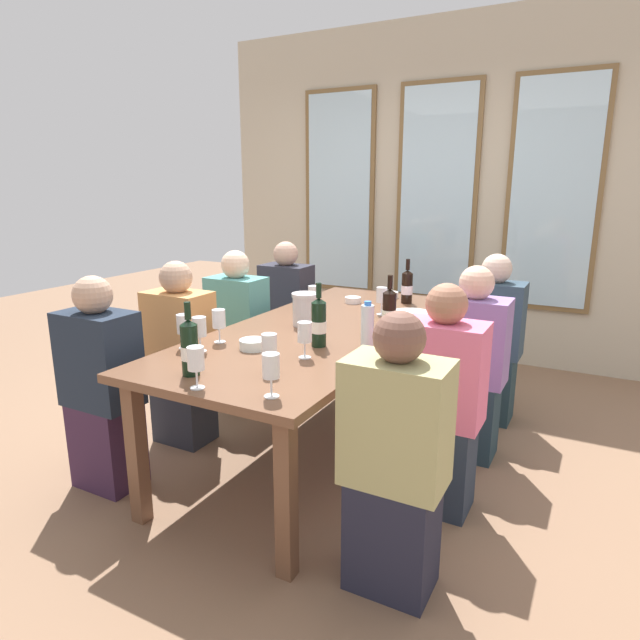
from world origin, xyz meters
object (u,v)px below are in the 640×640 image
object	(u,v)px
tasting_bowl_0	(390,295)
wine_glass_4	(382,296)
metal_pitcher	(305,309)
wine_bottle_3	(190,347)
tasting_bowl_2	(353,300)
seated_person_1	(395,463)
seated_person_4	(238,335)
tasting_bowl_1	(253,344)
wine_glass_0	(305,334)
water_bottle	(367,326)
wine_glass_1	(271,367)
seated_person_2	(287,316)
wine_glass_2	(196,360)
white_plate_0	(411,313)
wine_bottle_1	(389,311)
dining_table	(323,339)
wine_glass_8	(269,346)
seated_person_6	(181,358)
wine_bottle_2	(407,287)
seated_person_5	(471,368)
seated_person_0	(102,390)
seated_person_7	(441,406)
wine_bottle_0	(319,322)
wine_glass_6	(219,320)
wine_glass_7	(184,326)
wine_glass_5	(313,294)
seated_person_3	(491,343)
wine_glass_3	(199,328)

from	to	relation	value
tasting_bowl_0	wine_glass_4	distance (m)	0.54
metal_pitcher	wine_bottle_3	world-z (taller)	wine_bottle_3
tasting_bowl_2	seated_person_1	bearing A→B (deg)	-60.36
seated_person_1	seated_person_4	distance (m)	1.95
tasting_bowl_1	wine_glass_4	distance (m)	1.03
wine_glass_0	water_bottle	bearing A→B (deg)	54.74
wine_glass_1	seated_person_2	distance (m)	2.22
wine_glass_2	wine_bottle_3	bearing A→B (deg)	138.82
white_plate_0	wine_bottle_1	distance (m)	0.50
seated_person_1	dining_table	bearing A→B (deg)	130.57
wine_glass_8	tasting_bowl_2	bearing A→B (deg)	100.62
seated_person_4	seated_person_6	distance (m)	0.57
water_bottle	wine_bottle_2	bearing A→B (deg)	99.22
tasting_bowl_2	seated_person_5	bearing A→B (deg)	-22.23
wine_bottle_3	wine_glass_2	world-z (taller)	wine_bottle_3
wine_bottle_2	wine_glass_0	world-z (taller)	wine_bottle_2
wine_bottle_2	tasting_bowl_1	xyz separation A→B (m)	(-0.31, -1.39, -0.09)
wine_glass_1	metal_pitcher	bearing A→B (deg)	112.69
tasting_bowl_0	seated_person_0	xyz separation A→B (m)	(-0.83, -1.87, -0.24)
seated_person_5	seated_person_7	size ratio (longest dim) A/B	1.00
wine_glass_2	seated_person_1	world-z (taller)	seated_person_1
tasting_bowl_2	dining_table	bearing A→B (deg)	-79.87
dining_table	seated_person_2	size ratio (longest dim) A/B	2.09
wine_bottle_0	tasting_bowl_0	xyz separation A→B (m)	(-0.11, 1.30, -0.10)
wine_glass_0	wine_glass_6	bearing A→B (deg)	177.96
wine_bottle_1	tasting_bowl_2	size ratio (longest dim) A/B	2.92
wine_glass_2	wine_glass_7	size ratio (longest dim) A/B	1.00
seated_person_4	water_bottle	bearing A→B (deg)	-23.22
seated_person_2	seated_person_4	xyz separation A→B (m)	(0.00, -0.64, 0.00)
wine_glass_4	seated_person_4	size ratio (longest dim) A/B	0.16
wine_glass_4	wine_glass_5	world-z (taller)	same
seated_person_0	tasting_bowl_2	bearing A→B (deg)	67.20
wine_glass_4	wine_glass_6	world-z (taller)	same
wine_glass_7	seated_person_3	xyz separation A→B (m)	(1.20, 1.56, -0.33)
wine_glass_0	seated_person_4	xyz separation A→B (m)	(-0.97, 0.78, -0.33)
white_plate_0	wine_bottle_1	world-z (taller)	wine_bottle_1
tasting_bowl_1	wine_bottle_2	bearing A→B (deg)	77.27
wine_glass_4	dining_table	bearing A→B (deg)	-112.12
wine_bottle_1	wine_glass_3	size ratio (longest dim) A/B	1.85
water_bottle	seated_person_6	size ratio (longest dim) A/B	0.22
tasting_bowl_1	water_bottle	bearing A→B (deg)	29.63
wine_glass_8	seated_person_5	bearing A→B (deg)	60.05
wine_glass_3	seated_person_3	bearing A→B (deg)	54.96
white_plate_0	tasting_bowl_2	size ratio (longest dim) A/B	2.48
water_bottle	wine_glass_1	bearing A→B (deg)	-95.45
tasting_bowl_2	wine_glass_6	distance (m)	1.22
tasting_bowl_2	seated_person_6	xyz separation A→B (m)	(-0.66, -1.00, -0.23)
wine_glass_2	seated_person_0	xyz separation A→B (m)	(-0.78, 0.18, -0.33)
wine_glass_3	wine_glass_8	distance (m)	0.48
white_plate_0	wine_glass_3	distance (m)	1.41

